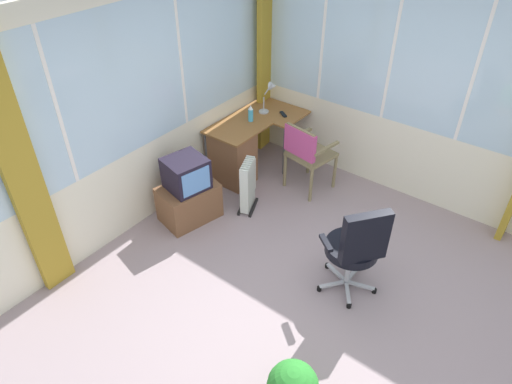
{
  "coord_description": "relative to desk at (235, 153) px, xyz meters",
  "views": [
    {
      "loc": [
        -2.54,
        -1.34,
        3.44
      ],
      "look_at": [
        0.37,
        0.88,
        0.71
      ],
      "focal_mm": 32.03,
      "sensor_mm": 36.0,
      "label": 1
    }
  ],
  "objects": [
    {
      "name": "space_heater",
      "position": [
        -0.37,
        -0.5,
        -0.06
      ],
      "size": [
        0.41,
        0.29,
        0.64
      ],
      "color": "silver",
      "rests_on": "ground"
    },
    {
      "name": "wooden_armchair",
      "position": [
        0.31,
        -0.84,
        0.2
      ],
      "size": [
        0.57,
        0.56,
        0.91
      ],
      "color": "olive",
      "rests_on": "ground"
    },
    {
      "name": "ground",
      "position": [
        -1.22,
        -1.86,
        -0.42
      ],
      "size": [
        5.47,
        5.36,
        0.06
      ],
      "primitive_type": "cube",
      "color": "gray"
    },
    {
      "name": "tv_on_stand",
      "position": [
        -0.94,
        -0.09,
        -0.03
      ],
      "size": [
        0.72,
        0.57,
        0.8
      ],
      "color": "brown",
      "rests_on": "ground"
    },
    {
      "name": "office_chair",
      "position": [
        -0.82,
        -2.11,
        0.22
      ],
      "size": [
        0.61,
        0.6,
        1.04
      ],
      "color": "#B7B7BF",
      "rests_on": "ground"
    },
    {
      "name": "curtain_north_left",
      "position": [
        -2.45,
        0.27,
        0.85
      ],
      "size": [
        0.3,
        0.07,
        2.47
      ],
      "primitive_type": "cube",
      "rotation": [
        0.0,
        0.0,
        0.02
      ],
      "color": "#A58527",
      "rests_on": "ground"
    },
    {
      "name": "curtain_corner",
      "position": [
        0.92,
        0.22,
        0.85
      ],
      "size": [
        0.3,
        0.1,
        2.47
      ],
      "primitive_type": "cube",
      "rotation": [
        0.0,
        0.0,
        0.09
      ],
      "color": "#A58527",
      "rests_on": "ground"
    },
    {
      "name": "tv_remote",
      "position": [
        0.68,
        -0.26,
        0.34
      ],
      "size": [
        0.12,
        0.15,
        0.02
      ],
      "primitive_type": "cube",
      "rotation": [
        0.0,
        0.0,
        -0.59
      ],
      "color": "black",
      "rests_on": "desk"
    },
    {
      "name": "desk",
      "position": [
        0.0,
        0.0,
        0.0
      ],
      "size": [
        1.29,
        0.78,
        0.72
      ],
      "color": "#8F5D2F",
      "rests_on": "ground"
    },
    {
      "name": "north_window_panel",
      "position": [
        -1.22,
        0.35,
        0.89
      ],
      "size": [
        4.47,
        0.07,
        2.57
      ],
      "color": "silver",
      "rests_on": "ground"
    },
    {
      "name": "desk_lamp",
      "position": [
        0.67,
        -0.06,
        0.6
      ],
      "size": [
        0.23,
        0.2,
        0.41
      ],
      "color": "#B2B7BC",
      "rests_on": "desk"
    },
    {
      "name": "east_window_panel",
      "position": [
        1.05,
        -1.86,
        0.9
      ],
      "size": [
        0.07,
        4.36,
        2.57
      ],
      "color": "silver",
      "rests_on": "ground"
    },
    {
      "name": "spray_bottle",
      "position": [
        0.3,
        -0.02,
        0.44
      ],
      "size": [
        0.06,
        0.06,
        0.22
      ],
      "color": "#42AFDC",
      "rests_on": "desk"
    }
  ]
}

